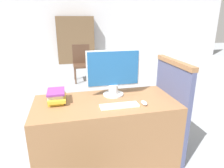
# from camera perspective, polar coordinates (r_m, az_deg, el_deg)

# --- Properties ---
(wall_back) EXTENTS (12.00, 0.06, 2.80)m
(wall_back) POSITION_cam_1_polar(r_m,az_deg,el_deg) (7.60, -10.82, 16.76)
(wall_back) COLOR silver
(wall_back) RESTS_ON ground_plane
(desk) EXTENTS (1.49, 0.71, 0.72)m
(desk) POSITION_cam_1_polar(r_m,az_deg,el_deg) (2.28, -1.75, -13.38)
(desk) COLOR #8C603D
(desk) RESTS_ON ground_plane
(carrel_divider) EXTENTS (0.07, 0.71, 1.13)m
(carrel_divider) POSITION_cam_1_polar(r_m,az_deg,el_deg) (2.43, 16.40, -6.38)
(carrel_divider) COLOR #474C70
(carrel_divider) RESTS_ON ground_plane
(monitor) EXTENTS (0.59, 0.23, 0.51)m
(monitor) POSITION_cam_1_polar(r_m,az_deg,el_deg) (2.20, 0.39, 3.10)
(monitor) COLOR silver
(monitor) RESTS_ON desk
(keyboard) EXTENTS (0.39, 0.12, 0.02)m
(keyboard) POSITION_cam_1_polar(r_m,az_deg,el_deg) (1.99, 2.11, -6.20)
(keyboard) COLOR white
(keyboard) RESTS_ON desk
(mouse) EXTENTS (0.05, 0.11, 0.03)m
(mouse) POSITION_cam_1_polar(r_m,az_deg,el_deg) (2.06, 9.17, -5.34)
(mouse) COLOR silver
(mouse) RESTS_ON desk
(book_stack) EXTENTS (0.18, 0.27, 0.13)m
(book_stack) POSITION_cam_1_polar(r_m,az_deg,el_deg) (2.15, -15.64, -3.43)
(book_stack) COLOR gold
(book_stack) RESTS_ON desk
(far_chair) EXTENTS (0.44, 0.44, 0.93)m
(far_chair) POSITION_cam_1_polar(r_m,az_deg,el_deg) (5.21, -8.64, 6.41)
(far_chair) COLOR #4C3323
(far_chair) RESTS_ON ground_plane
(bookshelf_far) EXTENTS (1.30, 0.32, 1.63)m
(bookshelf_far) POSITION_cam_1_polar(r_m,az_deg,el_deg) (7.40, -10.32, 12.21)
(bookshelf_far) COLOR brown
(bookshelf_far) RESTS_ON ground_plane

